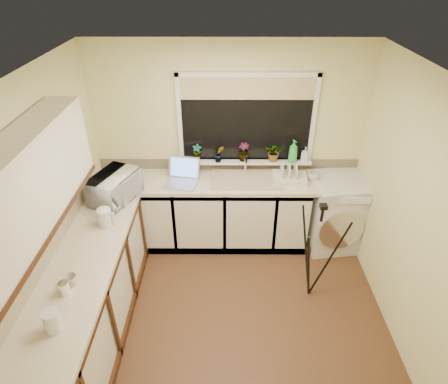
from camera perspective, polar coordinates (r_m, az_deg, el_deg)
floor at (r=4.13m, az=0.77°, el=-17.83°), size 3.20×3.20×0.00m
ceiling at (r=2.74m, az=1.16°, el=17.01°), size 3.20×3.20×0.00m
wall_back at (r=4.58m, az=0.77°, el=7.20°), size 3.20×0.00×3.20m
wall_left at (r=3.64m, az=-25.23°, el=-3.60°), size 0.00×3.00×3.00m
wall_right at (r=3.67m, az=26.83°, el=-3.70°), size 0.00×3.00×3.00m
base_cabinet_back at (r=4.73m, az=-3.23°, el=-3.12°), size 2.55×0.60×0.86m
base_cabinet_left at (r=3.82m, az=-19.87°, el=-16.10°), size 0.54×2.40×0.86m
worktop_back at (r=4.48m, az=0.76°, el=1.55°), size 3.20×0.60×0.04m
worktop_left at (r=3.51m, az=-21.23°, el=-11.17°), size 0.60×2.40×0.04m
upper_cabinet at (r=2.94m, az=-28.18°, el=0.29°), size 0.28×1.90×0.70m
splashback_left at (r=3.48m, az=-26.49°, el=-7.83°), size 0.02×2.40×0.45m
splashback_back at (r=4.68m, az=0.74°, el=4.31°), size 3.20×0.02×0.14m
window_glass at (r=4.44m, az=3.43°, el=10.89°), size 1.50×0.02×1.00m
window_blind at (r=4.29m, az=3.61°, el=15.42°), size 1.50×0.02×0.25m
windowsill at (r=4.61m, az=3.25°, el=4.67°), size 1.60×0.14×0.03m
sink at (r=4.46m, az=3.33°, el=1.91°), size 0.82×0.46×0.03m
faucet at (r=4.57m, az=3.27°, el=4.21°), size 0.03×0.03×0.24m
washing_machine at (r=4.87m, az=16.46°, el=-2.97°), size 0.72×0.71×0.92m
laptop at (r=4.44m, az=-6.35°, el=2.42°), size 0.43×0.41×0.27m
kettle at (r=3.87m, az=-17.67°, el=-3.77°), size 0.14×0.14×0.18m
dish_rack at (r=4.52m, az=9.92°, el=2.10°), size 0.43×0.34×0.06m
tripod at (r=4.00m, az=13.73°, el=-8.95°), size 0.63×0.63×1.19m
glass_jug at (r=3.06m, az=-24.63°, el=-17.36°), size 0.12×0.12×0.17m
steel_jar at (r=3.29m, az=-23.08°, el=-13.27°), size 0.08×0.08×0.12m
microwave at (r=4.22m, az=-16.27°, el=0.72°), size 0.54×0.64×0.30m
plant_a at (r=4.55m, az=-4.08°, el=5.99°), size 0.11×0.08×0.21m
plant_b at (r=4.51m, az=-0.76°, el=5.82°), size 0.14×0.12×0.21m
plant_c at (r=4.55m, az=2.99°, el=6.09°), size 0.16×0.16×0.23m
plant_d at (r=4.57m, az=7.67°, el=6.08°), size 0.24×0.22×0.24m
soap_bottle_green at (r=4.57m, az=10.45°, el=6.11°), size 0.14×0.14×0.28m
soap_bottle_clear at (r=4.64m, az=12.19°, el=5.61°), size 0.10×0.10×0.18m
cup_back at (r=4.57m, az=13.41°, el=2.35°), size 0.14×0.14×0.11m
cup_left at (r=3.35m, az=-22.22°, el=-12.33°), size 0.11×0.11×0.10m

